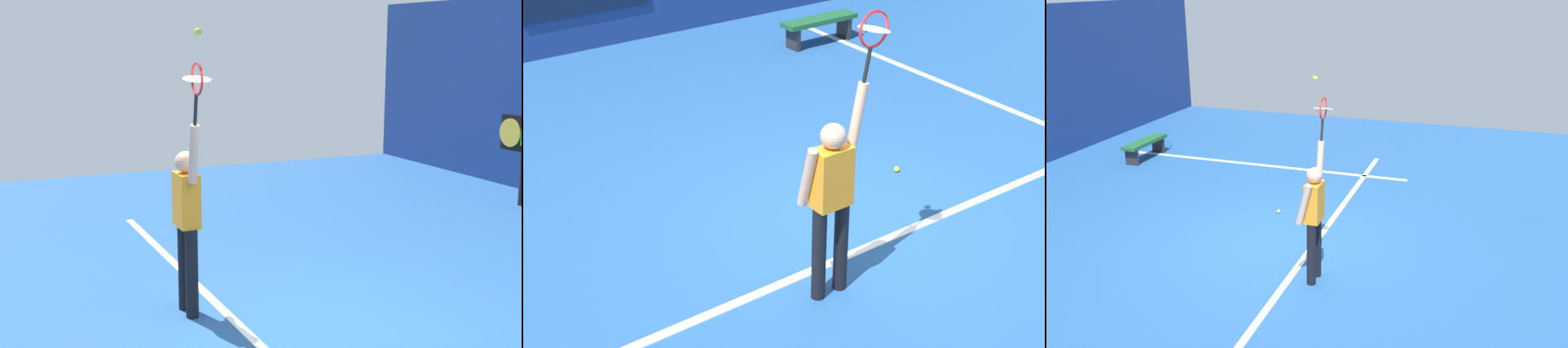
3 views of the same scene
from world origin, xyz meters
TOP-DOWN VIEW (x-y plane):
  - ground_plane at (0.00, 0.00)m, footprint 18.00×18.00m
  - court_baseline at (0.00, -0.56)m, footprint 10.00×0.10m
  - court_sideline at (3.67, 2.00)m, footprint 0.10×7.00m
  - tennis_player at (-1.00, -0.90)m, footprint 0.60×0.31m
  - tennis_racket at (-0.62, -0.90)m, footprint 0.37×0.27m
  - court_bench at (3.30, 4.74)m, footprint 1.40×0.36m
  - water_bottle at (4.32, 4.74)m, footprint 0.07×0.07m
  - spare_ball at (1.13, 0.47)m, footprint 0.07×0.07m

SIDE VIEW (x-z plane):
  - ground_plane at x=0.00m, z-range 0.00..0.00m
  - court_baseline at x=0.00m, z-range 0.00..0.01m
  - court_sideline at x=3.67m, z-range 0.00..0.01m
  - spare_ball at x=1.13m, z-range 0.00..0.07m
  - water_bottle at x=4.32m, z-range 0.00..0.24m
  - court_bench at x=3.30m, z-range 0.11..0.56m
  - tennis_player at x=-1.00m, z-range 0.02..2.01m
  - tennis_racket at x=-0.62m, z-range 2.07..2.70m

